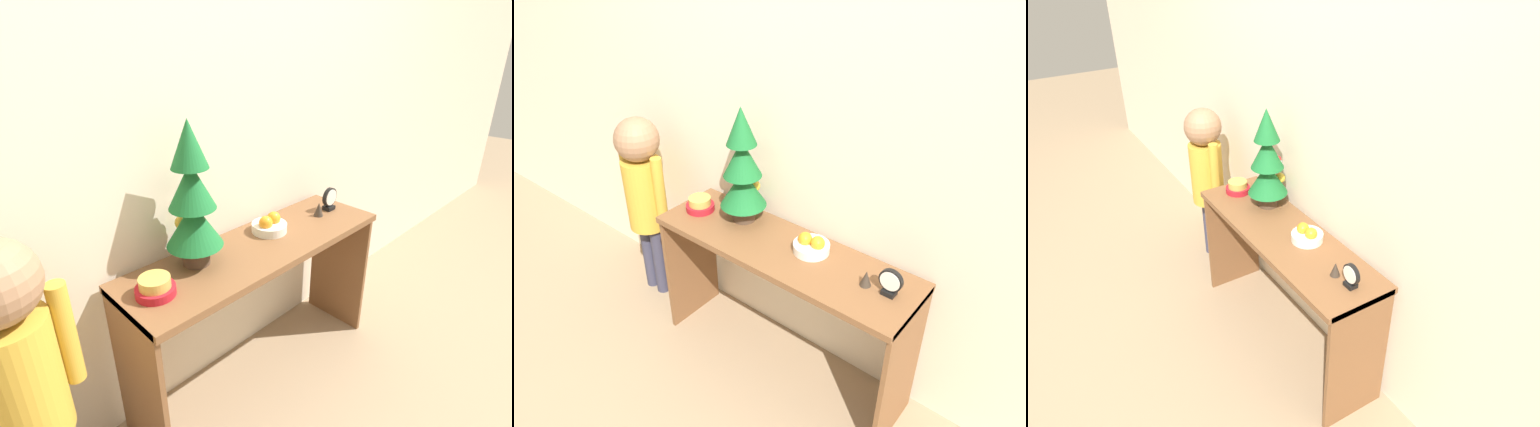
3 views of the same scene
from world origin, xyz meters
The scene contains 9 objects.
ground_plane centered at (0.00, 0.00, 0.00)m, with size 12.00×12.00×0.00m, color #997F60.
back_wall centered at (0.00, 0.41, 1.25)m, with size 7.00×0.05×2.50m, color beige.
console_table centered at (0.00, 0.18, 0.54)m, with size 1.21×0.36×0.69m.
mini_tree centered at (-0.27, 0.25, 0.95)m, with size 0.21×0.21×0.54m.
fruit_bowl centered at (0.11, 0.24, 0.72)m, with size 0.15×0.15×0.08m.
singing_bowl centered at (-0.49, 0.18, 0.72)m, with size 0.13×0.13×0.07m.
desk_clock centered at (0.49, 0.20, 0.74)m, with size 0.09×0.04×0.11m.
figurine centered at (0.40, 0.19, 0.72)m, with size 0.05×0.05×0.07m.
child_figure centered at (-0.91, 0.18, 0.68)m, with size 0.32×0.23×1.05m.
Camera 1 is at (-1.02, -0.83, 1.47)m, focal length 28.00 mm.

